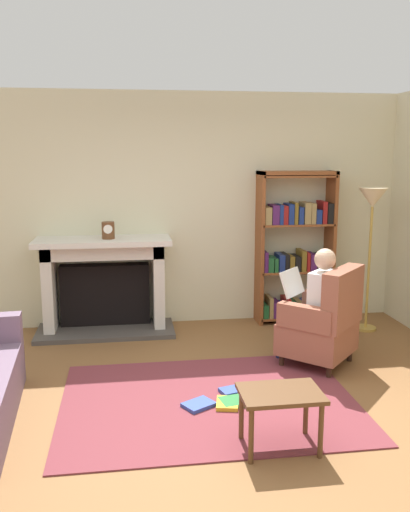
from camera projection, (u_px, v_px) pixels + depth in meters
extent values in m
plane|color=brown|center=(214.00, 419.00, 4.22)|extent=(14.00, 14.00, 0.00)
cube|color=beige|center=(180.00, 210.00, 6.44)|extent=(5.60, 0.10, 2.70)
cube|color=brown|center=(209.00, 401.00, 4.51)|extent=(2.40, 1.80, 0.01)
cube|color=#4C4742|center=(106.00, 331.00, 6.20)|extent=(1.53, 0.64, 0.05)
cube|color=black|center=(105.00, 294.00, 6.35)|extent=(1.01, 0.20, 0.70)
cube|color=silver|center=(50.00, 289.00, 6.12)|extent=(0.12, 0.44, 1.02)
cube|color=silver|center=(158.00, 285.00, 6.29)|extent=(0.12, 0.44, 1.02)
cube|color=silver|center=(103.00, 250.00, 6.13)|extent=(1.33, 0.44, 0.16)
cube|color=silver|center=(103.00, 241.00, 6.05)|extent=(1.49, 0.56, 0.06)
cylinder|color=brown|center=(108.00, 230.00, 6.01)|extent=(0.14, 0.14, 0.19)
cylinder|color=white|center=(108.00, 229.00, 5.95)|extent=(0.10, 0.01, 0.10)
cube|color=brown|center=(260.00, 248.00, 6.45)|extent=(0.04, 0.32, 1.80)
cube|color=brown|center=(330.00, 247.00, 6.57)|extent=(0.04, 0.32, 1.80)
cube|color=brown|center=(297.00, 173.00, 6.34)|extent=(0.91, 0.32, 0.04)
cube|color=brown|center=(293.00, 315.00, 6.67)|extent=(0.87, 0.32, 0.02)
cube|color=#1E592D|center=(264.00, 310.00, 6.59)|extent=(0.07, 0.26, 0.16)
cube|color=#997F4C|center=(269.00, 306.00, 6.59)|extent=(0.05, 0.26, 0.24)
cube|color=#4C1E59|center=(275.00, 308.00, 6.61)|extent=(0.09, 0.26, 0.19)
cube|color=navy|center=(281.00, 309.00, 6.62)|extent=(0.05, 0.26, 0.16)
cube|color=maroon|center=(286.00, 306.00, 6.62)|extent=(0.06, 0.26, 0.23)
cube|color=#1E592D|center=(291.00, 308.00, 6.64)|extent=(0.08, 0.26, 0.18)
cube|color=#997F4C|center=(298.00, 307.00, 6.65)|extent=(0.07, 0.26, 0.18)
cube|color=navy|center=(303.00, 307.00, 6.66)|extent=(0.05, 0.26, 0.18)
cube|color=#997F4C|center=(308.00, 306.00, 6.66)|extent=(0.05, 0.26, 0.20)
cube|color=navy|center=(312.00, 307.00, 6.67)|extent=(0.04, 0.26, 0.18)
cube|color=brown|center=(316.00, 306.00, 6.68)|extent=(0.04, 0.26, 0.21)
cube|color=black|center=(320.00, 305.00, 6.68)|extent=(0.04, 0.26, 0.22)
cube|color=#997F4C|center=(325.00, 304.00, 6.69)|extent=(0.07, 0.26, 0.24)
cube|color=brown|center=(294.00, 271.00, 6.56)|extent=(0.87, 0.32, 0.02)
cube|color=#4C1E59|center=(264.00, 261.00, 6.47)|extent=(0.05, 0.26, 0.24)
cube|color=#1E592D|center=(269.00, 264.00, 6.49)|extent=(0.06, 0.26, 0.17)
cube|color=#1E592D|center=(274.00, 264.00, 6.50)|extent=(0.04, 0.26, 0.16)
cube|color=navy|center=(279.00, 262.00, 6.50)|extent=(0.07, 0.26, 0.20)
cube|color=black|center=(285.00, 262.00, 6.51)|extent=(0.05, 0.26, 0.20)
cube|color=brown|center=(290.00, 263.00, 6.52)|extent=(0.06, 0.26, 0.18)
cube|color=black|center=(295.00, 263.00, 6.53)|extent=(0.07, 0.26, 0.18)
cube|color=brown|center=(301.00, 260.00, 6.54)|extent=(0.06, 0.26, 0.24)
cube|color=maroon|center=(306.00, 261.00, 6.55)|extent=(0.04, 0.26, 0.22)
cube|color=#4C1E59|center=(311.00, 261.00, 6.56)|extent=(0.07, 0.26, 0.20)
cube|color=black|center=(317.00, 262.00, 6.57)|extent=(0.06, 0.26, 0.18)
cube|color=#1E592D|center=(322.00, 261.00, 6.58)|extent=(0.07, 0.26, 0.19)
cube|color=brown|center=(296.00, 224.00, 6.46)|extent=(0.87, 0.32, 0.02)
cube|color=#997F4C|center=(266.00, 215.00, 6.37)|extent=(0.08, 0.26, 0.20)
cube|color=#4C1E59|center=(273.00, 214.00, 6.38)|extent=(0.08, 0.26, 0.22)
cube|color=navy|center=(279.00, 214.00, 6.39)|extent=(0.04, 0.26, 0.23)
cube|color=maroon|center=(283.00, 214.00, 6.40)|extent=(0.05, 0.26, 0.22)
cube|color=navy|center=(289.00, 214.00, 6.41)|extent=(0.06, 0.26, 0.23)
cube|color=brown|center=(293.00, 213.00, 6.42)|extent=(0.04, 0.26, 0.25)
cube|color=navy|center=(298.00, 215.00, 6.43)|extent=(0.06, 0.26, 0.20)
cube|color=#997F4C|center=(305.00, 213.00, 6.44)|extent=(0.08, 0.26, 0.25)
cube|color=#997F4C|center=(311.00, 213.00, 6.45)|extent=(0.05, 0.26, 0.24)
cube|color=navy|center=(316.00, 216.00, 6.46)|extent=(0.07, 0.26, 0.16)
cube|color=maroon|center=(322.00, 212.00, 6.46)|extent=(0.05, 0.26, 0.26)
cube|color=black|center=(328.00, 213.00, 6.48)|extent=(0.08, 0.26, 0.24)
cube|color=brown|center=(297.00, 176.00, 6.35)|extent=(0.87, 0.32, 0.02)
cylinder|color=#331E14|center=(305.00, 345.00, 5.65)|extent=(0.05, 0.05, 0.12)
cylinder|color=#331E14|center=(282.00, 360.00, 5.24)|extent=(0.05, 0.05, 0.12)
cylinder|color=#331E14|center=(350.00, 355.00, 5.38)|extent=(0.05, 0.05, 0.12)
cylinder|color=#331E14|center=(329.00, 372.00, 4.97)|extent=(0.05, 0.05, 0.12)
cube|color=#90533E|center=(317.00, 337.00, 5.27)|extent=(0.88, 0.88, 0.30)
cube|color=#90533E|center=(343.00, 298.00, 5.05)|extent=(0.56, 0.57, 0.55)
cube|color=#90533E|center=(329.00, 305.00, 5.44)|extent=(0.47, 0.46, 0.22)
cube|color=#90533E|center=(306.00, 318.00, 5.01)|extent=(0.47, 0.46, 0.22)
cube|color=white|center=(323.00, 298.00, 5.17)|extent=(0.37, 0.37, 0.50)
sphere|color=#D8AD8C|center=(325.00, 259.00, 5.10)|extent=(0.20, 0.20, 0.20)
cube|color=#191E3F|center=(307.00, 312.00, 5.38)|extent=(0.37, 0.36, 0.12)
cube|color=#191E3F|center=(300.00, 316.00, 5.26)|extent=(0.37, 0.36, 0.12)
cylinder|color=#191E3F|center=(289.00, 334.00, 5.54)|extent=(0.10, 0.10, 0.42)
cylinder|color=#191E3F|center=(281.00, 338.00, 5.41)|extent=(0.10, 0.10, 0.42)
cube|color=white|center=(292.00, 282.00, 5.34)|extent=(0.33, 0.33, 0.25)
cube|color=brown|center=(281.00, 393.00, 3.73)|extent=(0.56, 0.39, 0.03)
cylinder|color=brown|center=(251.00, 436.00, 3.59)|extent=(0.04, 0.04, 0.39)
cylinder|color=brown|center=(321.00, 431.00, 3.65)|extent=(0.04, 0.04, 0.39)
cylinder|color=brown|center=(241.00, 414.00, 3.88)|extent=(0.04, 0.04, 0.39)
cylinder|color=brown|center=(306.00, 410.00, 3.95)|extent=(0.04, 0.04, 0.39)
cube|color=#334CA5|center=(232.00, 391.00, 4.65)|extent=(0.23, 0.20, 0.03)
cube|color=gold|center=(227.00, 403.00, 4.42)|extent=(0.22, 0.26, 0.03)
cube|color=#267233|center=(236.00, 401.00, 4.45)|extent=(0.29, 0.24, 0.03)
cube|color=#334CA5|center=(199.00, 405.00, 4.40)|extent=(0.30, 0.28, 0.03)
cylinder|color=#B7933F|center=(365.00, 328.00, 6.34)|extent=(0.24, 0.24, 0.03)
cylinder|color=#B7933F|center=(369.00, 268.00, 6.20)|extent=(0.03, 0.03, 1.39)
cone|color=beige|center=(373.00, 198.00, 6.05)|extent=(0.32, 0.32, 0.22)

